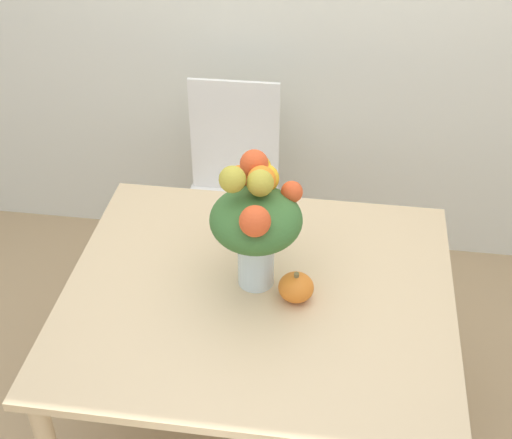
% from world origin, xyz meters
% --- Properties ---
extents(ground_plane, '(12.00, 12.00, 0.00)m').
position_xyz_m(ground_plane, '(0.00, 0.00, 0.00)').
color(ground_plane, tan).
extents(dining_table, '(1.26, 1.09, 0.77)m').
position_xyz_m(dining_table, '(0.00, 0.00, 0.67)').
color(dining_table, '#D1B284').
rests_on(dining_table, ground_plane).
extents(flower_vase, '(0.29, 0.35, 0.45)m').
position_xyz_m(flower_vase, '(-0.02, 0.06, 1.02)').
color(flower_vase, silver).
rests_on(flower_vase, dining_table).
extents(pumpkin, '(0.11, 0.11, 0.10)m').
position_xyz_m(pumpkin, '(0.12, -0.01, 0.81)').
color(pumpkin, orange).
rests_on(pumpkin, dining_table).
extents(dining_chair_near_window, '(0.43, 0.43, 1.00)m').
position_xyz_m(dining_chair_near_window, '(-0.25, 0.91, 0.50)').
color(dining_chair_near_window, white).
rests_on(dining_chair_near_window, ground_plane).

